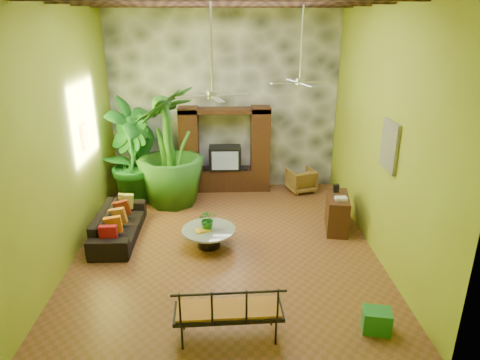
{
  "coord_description": "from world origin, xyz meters",
  "views": [
    {
      "loc": [
        0.01,
        -7.89,
        4.45
      ],
      "look_at": [
        0.3,
        0.2,
        1.38
      ],
      "focal_mm": 32.0,
      "sensor_mm": 36.0,
      "label": 1
    }
  ],
  "objects_px": {
    "coffee_table": "(209,235)",
    "iron_bench": "(229,310)",
    "ceiling_fan_back": "(300,72)",
    "ceiling_fan_front": "(212,83)",
    "tall_plant_a": "(134,150)",
    "entertainment_center": "(225,156)",
    "green_bin": "(377,321)",
    "tall_plant_b": "(130,161)",
    "tall_plant_c": "(170,147)",
    "sofa": "(119,224)",
    "side_console": "(337,213)",
    "wicker_armchair": "(301,180)"
  },
  "relations": [
    {
      "from": "ceiling_fan_back",
      "to": "side_console",
      "type": "relative_size",
      "value": 1.86
    },
    {
      "from": "iron_bench",
      "to": "tall_plant_a",
      "type": "bearing_deg",
      "value": 111.32
    },
    {
      "from": "side_console",
      "to": "tall_plant_a",
      "type": "bearing_deg",
      "value": 168.49
    },
    {
      "from": "ceiling_fan_back",
      "to": "sofa",
      "type": "bearing_deg",
      "value": -168.88
    },
    {
      "from": "entertainment_center",
      "to": "iron_bench",
      "type": "bearing_deg",
      "value": -89.77
    },
    {
      "from": "ceiling_fan_front",
      "to": "iron_bench",
      "type": "height_order",
      "value": "ceiling_fan_front"
    },
    {
      "from": "wicker_armchair",
      "to": "tall_plant_b",
      "type": "height_order",
      "value": "tall_plant_b"
    },
    {
      "from": "ceiling_fan_back",
      "to": "sofa",
      "type": "distance_m",
      "value": 5.04
    },
    {
      "from": "entertainment_center",
      "to": "tall_plant_b",
      "type": "bearing_deg",
      "value": -161.12
    },
    {
      "from": "ceiling_fan_front",
      "to": "tall_plant_b",
      "type": "xyz_separation_m",
      "value": [
        -2.17,
        2.72,
        -2.29
      ]
    },
    {
      "from": "ceiling_fan_back",
      "to": "wicker_armchair",
      "type": "bearing_deg",
      "value": 74.98
    },
    {
      "from": "iron_bench",
      "to": "green_bin",
      "type": "distance_m",
      "value": 2.26
    },
    {
      "from": "green_bin",
      "to": "ceiling_fan_front",
      "type": "bearing_deg",
      "value": 136.9
    },
    {
      "from": "entertainment_center",
      "to": "wicker_armchair",
      "type": "relative_size",
      "value": 3.46
    },
    {
      "from": "tall_plant_b",
      "to": "green_bin",
      "type": "xyz_separation_m",
      "value": [
        4.63,
        -5.02,
        -0.94
      ]
    },
    {
      "from": "entertainment_center",
      "to": "tall_plant_c",
      "type": "xyz_separation_m",
      "value": [
        -1.35,
        -0.88,
        0.52
      ]
    },
    {
      "from": "sofa",
      "to": "green_bin",
      "type": "distance_m",
      "value": 5.53
    },
    {
      "from": "entertainment_center",
      "to": "green_bin",
      "type": "bearing_deg",
      "value": -68.87
    },
    {
      "from": "ceiling_fan_back",
      "to": "iron_bench",
      "type": "relative_size",
      "value": 1.16
    },
    {
      "from": "coffee_table",
      "to": "side_console",
      "type": "relative_size",
      "value": 1.1
    },
    {
      "from": "ceiling_fan_front",
      "to": "coffee_table",
      "type": "xyz_separation_m",
      "value": [
        -0.15,
        0.37,
        -3.15
      ]
    },
    {
      "from": "wicker_armchair",
      "to": "coffee_table",
      "type": "height_order",
      "value": "wicker_armchair"
    },
    {
      "from": "ceiling_fan_back",
      "to": "iron_bench",
      "type": "distance_m",
      "value": 5.19
    },
    {
      "from": "ceiling_fan_back",
      "to": "tall_plant_b",
      "type": "relative_size",
      "value": 0.83
    },
    {
      "from": "sofa",
      "to": "ceiling_fan_back",
      "type": "bearing_deg",
      "value": -78.96
    },
    {
      "from": "tall_plant_c",
      "to": "iron_bench",
      "type": "distance_m",
      "value": 5.35
    },
    {
      "from": "ceiling_fan_back",
      "to": "tall_plant_a",
      "type": "height_order",
      "value": "ceiling_fan_back"
    },
    {
      "from": "sofa",
      "to": "coffee_table",
      "type": "height_order",
      "value": "sofa"
    },
    {
      "from": "sofa",
      "to": "wicker_armchair",
      "type": "distance_m",
      "value": 5.03
    },
    {
      "from": "side_console",
      "to": "wicker_armchair",
      "type": "bearing_deg",
      "value": 109.75
    },
    {
      "from": "ceiling_fan_front",
      "to": "tall_plant_c",
      "type": "height_order",
      "value": "ceiling_fan_front"
    },
    {
      "from": "iron_bench",
      "to": "coffee_table",
      "type": "bearing_deg",
      "value": 95.61
    },
    {
      "from": "ceiling_fan_back",
      "to": "ceiling_fan_front",
      "type": "bearing_deg",
      "value": -138.37
    },
    {
      "from": "tall_plant_b",
      "to": "side_console",
      "type": "bearing_deg",
      "value": -19.14
    },
    {
      "from": "iron_bench",
      "to": "green_bin",
      "type": "relative_size",
      "value": 3.87
    },
    {
      "from": "sofa",
      "to": "tall_plant_c",
      "type": "height_order",
      "value": "tall_plant_c"
    },
    {
      "from": "sofa",
      "to": "side_console",
      "type": "distance_m",
      "value": 4.78
    },
    {
      "from": "sofa",
      "to": "tall_plant_b",
      "type": "bearing_deg",
      "value": 2.18
    },
    {
      "from": "tall_plant_a",
      "to": "iron_bench",
      "type": "xyz_separation_m",
      "value": [
        2.3,
        -5.31,
        -0.81
      ]
    },
    {
      "from": "entertainment_center",
      "to": "coffee_table",
      "type": "distance_m",
      "value": 3.27
    },
    {
      "from": "tall_plant_a",
      "to": "tall_plant_c",
      "type": "height_order",
      "value": "tall_plant_c"
    },
    {
      "from": "coffee_table",
      "to": "ceiling_fan_back",
      "type": "bearing_deg",
      "value": 32.22
    },
    {
      "from": "tall_plant_c",
      "to": "wicker_armchair",
      "type": "bearing_deg",
      "value": 11.33
    },
    {
      "from": "tall_plant_a",
      "to": "iron_bench",
      "type": "relative_size",
      "value": 1.68
    },
    {
      "from": "tall_plant_b",
      "to": "ceiling_fan_back",
      "type": "bearing_deg",
      "value": -15.79
    },
    {
      "from": "coffee_table",
      "to": "iron_bench",
      "type": "height_order",
      "value": "iron_bench"
    },
    {
      "from": "tall_plant_a",
      "to": "side_console",
      "type": "bearing_deg",
      "value": -21.22
    },
    {
      "from": "tall_plant_c",
      "to": "side_console",
      "type": "xyz_separation_m",
      "value": [
        3.82,
        -1.61,
        -1.09
      ]
    },
    {
      "from": "tall_plant_b",
      "to": "coffee_table",
      "type": "bearing_deg",
      "value": -49.39
    },
    {
      "from": "entertainment_center",
      "to": "coffee_table",
      "type": "relative_size",
      "value": 2.18
    }
  ]
}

